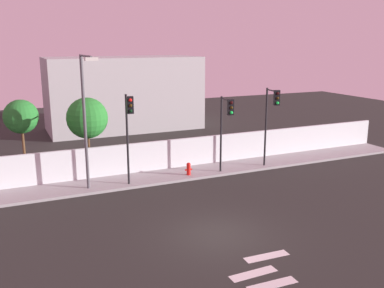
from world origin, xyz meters
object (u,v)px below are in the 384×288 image
at_px(roadside_tree_midleft, 87,118).
at_px(roadside_tree_leftmost, 21,117).
at_px(traffic_light_right, 129,121).
at_px(traffic_light_center, 271,111).
at_px(street_lamp_curbside, 85,112).
at_px(fire_hydrant, 189,168).
at_px(traffic_light_left, 226,119).

bearing_deg(roadside_tree_midleft, roadside_tree_leftmost, -180.00).
bearing_deg(traffic_light_right, traffic_light_center, -1.23).
bearing_deg(street_lamp_curbside, roadside_tree_midleft, 78.63).
bearing_deg(traffic_light_center, roadside_tree_midleft, 158.81).
height_order(fire_hydrant, roadside_tree_midleft, roadside_tree_midleft).
bearing_deg(roadside_tree_leftmost, traffic_light_left, -20.43).
bearing_deg(street_lamp_curbside, traffic_light_center, -3.10).
xyz_separation_m(traffic_light_left, fire_hydrant, (-2.00, 0.87, -2.97)).
bearing_deg(roadside_tree_midleft, traffic_light_right, -68.99).
xyz_separation_m(traffic_light_center, roadside_tree_leftmost, (-14.01, 4.01, 0.01)).
relative_size(traffic_light_center, street_lamp_curbside, 0.70).
height_order(traffic_light_left, roadside_tree_leftmost, roadside_tree_leftmost).
bearing_deg(traffic_light_center, traffic_light_left, -179.37).
bearing_deg(traffic_light_left, street_lamp_curbside, 175.42).
relative_size(fire_hydrant, roadside_tree_leftmost, 0.16).
height_order(fire_hydrant, roadside_tree_leftmost, roadside_tree_leftmost).
height_order(traffic_light_left, roadside_tree_midleft, traffic_light_left).
xyz_separation_m(traffic_light_right, roadside_tree_midleft, (-1.47, 3.82, -0.34)).
relative_size(fire_hydrant, roadside_tree_midleft, 0.16).
distance_m(traffic_light_left, fire_hydrant, 3.68).
distance_m(traffic_light_left, roadside_tree_leftmost, 11.60).
xyz_separation_m(roadside_tree_leftmost, roadside_tree_midleft, (3.66, 0.00, -0.34)).
xyz_separation_m(traffic_light_center, traffic_light_right, (-8.88, 0.19, 0.01)).
distance_m(street_lamp_curbside, roadside_tree_leftmost, 4.57).
distance_m(traffic_light_center, street_lamp_curbside, 11.07).
distance_m(traffic_light_left, roadside_tree_midleft, 8.26).
height_order(traffic_light_center, traffic_light_right, traffic_light_right).
bearing_deg(fire_hydrant, street_lamp_curbside, -177.72).
bearing_deg(roadside_tree_midleft, street_lamp_curbside, -101.37).
bearing_deg(traffic_light_right, fire_hydrant, 9.75).
distance_m(traffic_light_center, fire_hydrant, 6.12).
relative_size(traffic_light_left, roadside_tree_midleft, 0.98).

